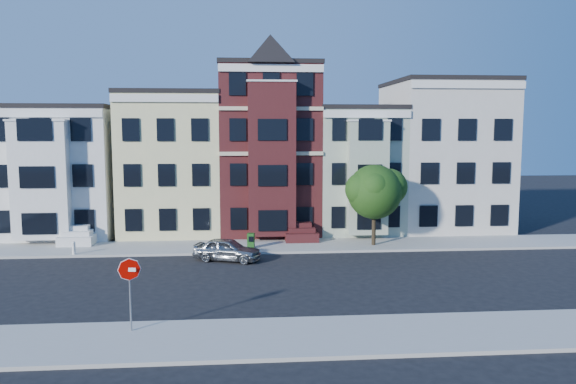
{
  "coord_description": "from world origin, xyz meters",
  "views": [
    {
      "loc": [
        -1.98,
        -27.74,
        7.71
      ],
      "look_at": [
        0.53,
        2.85,
        4.2
      ],
      "focal_mm": 35.0,
      "sensor_mm": 36.0,
      "label": 1
    }
  ],
  "objects": [
    {
      "name": "stop_sign",
      "position": [
        -6.18,
        -7.03,
        1.72
      ],
      "size": [
        0.87,
        0.22,
        3.13
      ],
      "primitive_type": null,
      "rotation": [
        0.0,
        0.0,
        -0.11
      ],
      "color": "#C10600",
      "rests_on": "near_sidewalk"
    },
    {
      "name": "house_cream",
      "position": [
        13.5,
        14.5,
        5.5
      ],
      "size": [
        8.0,
        9.0,
        11.0
      ],
      "primitive_type": "cube",
      "color": "beige",
      "rests_on": "ground"
    },
    {
      "name": "parked_car",
      "position": [
        -2.89,
        4.52,
        0.67
      ],
      "size": [
        4.21,
        2.76,
        1.33
      ],
      "primitive_type": "imported",
      "rotation": [
        0.0,
        0.0,
        1.24
      ],
      "color": "gray",
      "rests_on": "ground"
    },
    {
      "name": "house_yellow",
      "position": [
        -7.0,
        14.5,
        5.0
      ],
      "size": [
        7.0,
        9.0,
        10.0
      ],
      "primitive_type": "cube",
      "color": "beige",
      "rests_on": "ground"
    },
    {
      "name": "ground",
      "position": [
        0.0,
        0.0,
        0.0
      ],
      "size": [
        120.0,
        120.0,
        0.0
      ],
      "primitive_type": "plane",
      "color": "black"
    },
    {
      "name": "house_green",
      "position": [
        6.5,
        14.5,
        4.5
      ],
      "size": [
        6.0,
        9.0,
        9.0
      ],
      "primitive_type": "cube",
      "color": "#A1AE96",
      "rests_on": "ground"
    },
    {
      "name": "newspaper_box",
      "position": [
        -1.47,
        7.18,
        0.63
      ],
      "size": [
        0.49,
        0.46,
        0.95
      ],
      "primitive_type": "cube",
      "rotation": [
        0.0,
        0.0,
        -0.19
      ],
      "color": "#1D571A",
      "rests_on": "far_sidewalk"
    },
    {
      "name": "street_tree",
      "position": [
        6.5,
        7.52,
        3.38
      ],
      "size": [
        6.94,
        6.94,
        6.46
      ],
      "primitive_type": null,
      "rotation": [
        0.0,
        0.0,
        -0.3
      ],
      "color": "#255113",
      "rests_on": "far_sidewalk"
    },
    {
      "name": "fire_hydrant",
      "position": [
        -12.12,
        6.3,
        0.46
      ],
      "size": [
        0.23,
        0.23,
        0.63
      ],
      "primitive_type": "cylinder",
      "rotation": [
        0.0,
        0.0,
        0.02
      ],
      "color": "silver",
      "rests_on": "far_sidewalk"
    },
    {
      "name": "far_sidewalk",
      "position": [
        0.0,
        8.0,
        0.07
      ],
      "size": [
        60.0,
        4.0,
        0.15
      ],
      "primitive_type": "cube",
      "color": "#9E9B93",
      "rests_on": "ground"
    },
    {
      "name": "house_white",
      "position": [
        -15.0,
        14.5,
        4.5
      ],
      "size": [
        8.0,
        9.0,
        9.0
      ],
      "primitive_type": "cube",
      "color": "silver",
      "rests_on": "ground"
    },
    {
      "name": "house_brown",
      "position": [
        0.0,
        14.5,
        6.0
      ],
      "size": [
        7.0,
        9.0,
        12.0
      ],
      "primitive_type": "cube",
      "color": "#401516",
      "rests_on": "ground"
    },
    {
      "name": "near_sidewalk",
      "position": [
        0.0,
        -8.0,
        0.07
      ],
      "size": [
        60.0,
        4.0,
        0.15
      ],
      "primitive_type": "cube",
      "color": "#9E9B93",
      "rests_on": "ground"
    }
  ]
}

